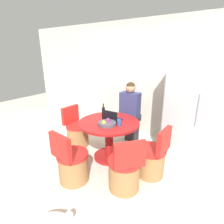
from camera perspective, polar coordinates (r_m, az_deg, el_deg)
ground_plane at (r=3.24m, az=-3.55°, el=-17.04°), size 12.00×12.00×0.00m
wall_back at (r=4.14m, az=9.91°, el=10.11°), size 7.00×0.06×2.60m
refrigerator at (r=3.55m, az=23.27°, el=1.05°), size 0.71×0.72×1.82m
dining_table at (r=3.21m, az=-0.96°, el=-6.90°), size 1.09×1.09×0.73m
chair_right_side at (r=2.95m, az=12.75°, el=-14.79°), size 0.48×0.47×0.84m
chair_left_side at (r=3.82m, az=-11.32°, el=-6.63°), size 0.47×0.47×0.84m
chair_near_camera at (r=2.83m, az=-12.85°, el=-16.40°), size 0.48×0.49×0.84m
chair_near_right_corner at (r=2.63m, az=4.11°, el=-18.89°), size 0.55×0.55×0.84m
person_seated at (r=3.73m, az=6.12°, el=0.50°), size 0.40×0.37×1.35m
laptop at (r=3.15m, az=-0.06°, el=-2.07°), size 0.31×0.22×0.20m
fruit_bowl at (r=2.96m, az=-1.63°, el=-3.67°), size 0.30×0.30×0.10m
coffee_cup at (r=2.94m, az=2.34°, el=-3.50°), size 0.07×0.07×0.10m
bottle at (r=3.28m, az=-2.81°, el=-0.05°), size 0.06×0.06×0.27m
cat at (r=2.42m, az=-19.01°, el=-30.16°), size 0.40×0.35×0.18m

